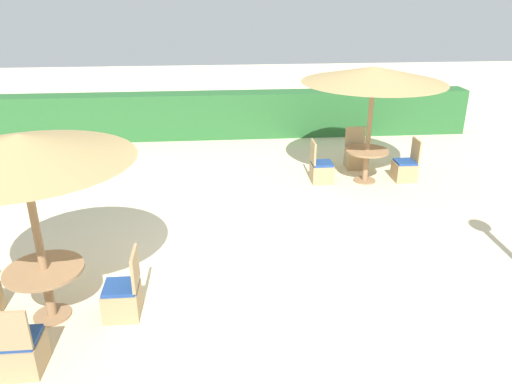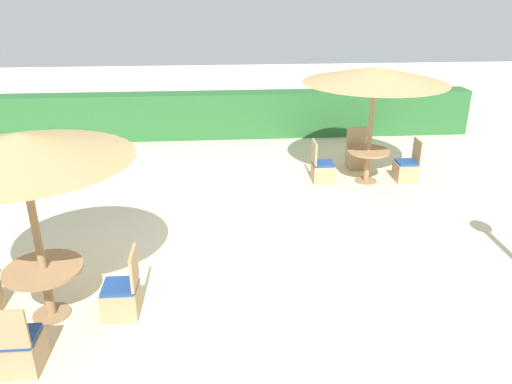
# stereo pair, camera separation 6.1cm
# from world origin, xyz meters

# --- Properties ---
(ground_plane) EXTENTS (40.00, 40.00, 0.00)m
(ground_plane) POSITION_xyz_m (0.00, 0.00, 0.00)
(ground_plane) COLOR beige
(hedge_row) EXTENTS (13.00, 0.70, 1.25)m
(hedge_row) POSITION_xyz_m (0.00, 6.83, 0.62)
(hedge_row) COLOR #28602D
(hedge_row) RESTS_ON ground_plane
(parasol_back_right) EXTENTS (2.95, 2.95, 2.48)m
(parasol_back_right) POSITION_xyz_m (2.62, 3.13, 2.31)
(parasol_back_right) COLOR #93704C
(parasol_back_right) RESTS_ON ground_plane
(round_table_back_right) EXTENTS (0.93, 0.93, 0.72)m
(round_table_back_right) POSITION_xyz_m (2.62, 3.13, 0.54)
(round_table_back_right) COLOR #93704C
(round_table_back_right) RESTS_ON ground_plane
(patio_chair_back_right_east) EXTENTS (0.46, 0.46, 0.93)m
(patio_chair_back_right_east) POSITION_xyz_m (3.51, 3.12, 0.26)
(patio_chair_back_right_east) COLOR tan
(patio_chair_back_right_east) RESTS_ON ground_plane
(patio_chair_back_right_west) EXTENTS (0.46, 0.46, 0.93)m
(patio_chair_back_right_west) POSITION_xyz_m (1.65, 3.18, 0.26)
(patio_chair_back_right_west) COLOR tan
(patio_chair_back_right_west) RESTS_ON ground_plane
(patio_chair_back_right_north) EXTENTS (0.46, 0.46, 0.93)m
(patio_chair_back_right_north) POSITION_xyz_m (2.66, 4.02, 0.26)
(patio_chair_back_right_north) COLOR tan
(patio_chair_back_right_north) RESTS_ON ground_plane
(parasol_front_left) EXTENTS (2.59, 2.59, 2.48)m
(parasol_front_left) POSITION_xyz_m (-2.84, -1.21, 2.30)
(parasol_front_left) COLOR #93704C
(parasol_front_left) RESTS_ON ground_plane
(round_table_front_left) EXTENTS (0.98, 0.98, 0.72)m
(round_table_front_left) POSITION_xyz_m (-2.84, -1.21, 0.55)
(round_table_front_left) COLOR #93704C
(round_table_front_left) RESTS_ON ground_plane
(patio_chair_front_left_east) EXTENTS (0.46, 0.46, 0.93)m
(patio_chair_front_left_east) POSITION_xyz_m (-1.90, -1.26, 0.26)
(patio_chair_front_left_east) COLOR tan
(patio_chair_front_left_east) RESTS_ON ground_plane
(patio_chair_front_left_south) EXTENTS (0.46, 0.46, 0.93)m
(patio_chair_front_left_south) POSITION_xyz_m (-2.87, -2.20, 0.26)
(patio_chair_front_left_south) COLOR tan
(patio_chair_front_left_south) RESTS_ON ground_plane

